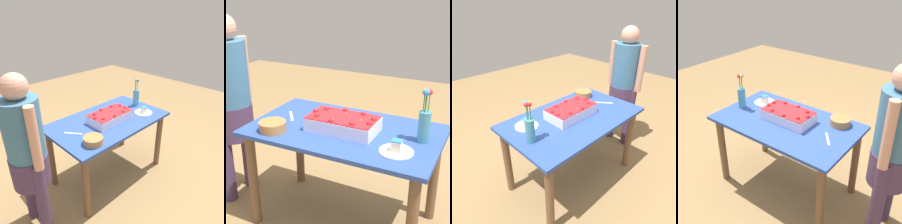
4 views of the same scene
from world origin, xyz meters
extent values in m
plane|color=#99764A|center=(0.00, 0.00, 0.00)|extent=(8.00, 8.00, 0.00)
cube|color=#2E4DA2|center=(0.00, 0.00, 0.74)|extent=(1.31, 0.77, 0.03)
cylinder|color=brown|center=(-0.58, -0.31, 0.36)|extent=(0.07, 0.07, 0.73)
cylinder|color=brown|center=(0.58, -0.31, 0.36)|extent=(0.07, 0.07, 0.73)
cylinder|color=brown|center=(-0.58, 0.31, 0.36)|extent=(0.07, 0.07, 0.73)
cylinder|color=brown|center=(0.58, 0.31, 0.36)|extent=(0.07, 0.07, 0.73)
cube|color=white|center=(0.00, 0.03, 0.80)|extent=(0.47, 0.26, 0.09)
cube|color=red|center=(0.00, 0.03, 0.85)|extent=(0.46, 0.26, 0.01)
sphere|color=red|center=(0.21, 0.03, 0.86)|extent=(0.04, 0.04, 0.04)
sphere|color=red|center=(0.16, 0.10, 0.86)|extent=(0.04, 0.04, 0.04)
sphere|color=red|center=(0.03, 0.14, 0.86)|extent=(0.04, 0.04, 0.04)
sphere|color=red|center=(-0.11, 0.12, 0.86)|extent=(0.04, 0.04, 0.04)
sphere|color=red|center=(-0.20, 0.07, 0.86)|extent=(0.04, 0.04, 0.04)
sphere|color=red|center=(-0.20, -0.01, 0.86)|extent=(0.04, 0.04, 0.04)
sphere|color=red|center=(-0.11, -0.07, 0.86)|extent=(0.04, 0.04, 0.04)
sphere|color=red|center=(0.03, -0.08, 0.86)|extent=(0.04, 0.04, 0.04)
sphere|color=red|center=(0.16, -0.04, 0.86)|extent=(0.04, 0.04, 0.04)
cone|color=#2D8438|center=(-0.13, 0.03, 0.86)|extent=(0.02, 0.02, 0.02)
cone|color=#2D8438|center=(0.01, -0.04, 0.86)|extent=(0.02, 0.02, 0.02)
cone|color=#2D8438|center=(0.04, 0.10, 0.86)|extent=(0.02, 0.02, 0.02)
cylinder|color=white|center=(-0.42, 0.17, 0.76)|extent=(0.21, 0.21, 0.01)
cube|color=silver|center=(-0.42, 0.17, 0.80)|extent=(0.06, 0.06, 0.07)
cube|color=#2D7DC7|center=(-0.42, 0.17, 0.83)|extent=(0.06, 0.06, 0.01)
cube|color=silver|center=(0.45, -0.03, 0.76)|extent=(0.13, 0.16, 0.00)
cylinder|color=teal|center=(-0.53, -0.04, 0.86)|extent=(0.08, 0.08, 0.20)
cylinder|color=#2D8438|center=(-0.51, -0.04, 1.02)|extent=(0.01, 0.01, 0.13)
sphere|color=#F3A91E|center=(-0.51, -0.04, 1.09)|extent=(0.04, 0.04, 0.04)
cylinder|color=#2D8438|center=(-0.52, -0.03, 1.02)|extent=(0.01, 0.01, 0.13)
sphere|color=#3085C8|center=(-0.52, -0.03, 1.09)|extent=(0.04, 0.04, 0.04)
cylinder|color=#2D8438|center=(-0.54, -0.04, 1.02)|extent=(0.01, 0.01, 0.13)
sphere|color=red|center=(-0.54, -0.04, 1.09)|extent=(0.03, 0.03, 0.03)
cylinder|color=#2D8438|center=(-0.52, -0.06, 1.02)|extent=(0.01, 0.01, 0.13)
sphere|color=red|center=(-0.52, -0.06, 1.09)|extent=(0.03, 0.03, 0.03)
cylinder|color=#B2783F|center=(0.42, 0.25, 0.79)|extent=(0.18, 0.18, 0.07)
cylinder|color=#473354|center=(0.96, 0.19, 0.39)|extent=(0.11, 0.11, 0.78)
cylinder|color=#473354|center=(0.96, -0.07, 0.39)|extent=(0.11, 0.11, 0.78)
cylinder|color=#473354|center=(0.96, 0.06, 0.66)|extent=(0.31, 0.32, 0.28)
cylinder|color=teal|center=(0.96, 0.06, 1.04)|extent=(0.30, 0.30, 0.52)
sphere|color=tan|center=(0.96, 0.06, 1.39)|extent=(0.20, 0.20, 0.20)
cylinder|color=tan|center=(0.96, 0.24, 1.04)|extent=(0.08, 0.08, 0.52)
cylinder|color=tan|center=(0.96, -0.13, 1.04)|extent=(0.08, 0.08, 0.52)
camera|label=1|loc=(1.48, 1.57, 1.89)|focal=35.00mm
camera|label=2|loc=(-0.91, 1.94, 1.73)|focal=55.00mm
camera|label=3|loc=(-1.32, -1.23, 1.79)|focal=35.00mm
camera|label=4|loc=(1.38, -1.76, 2.05)|focal=45.00mm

